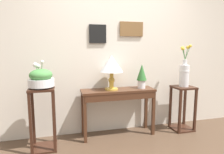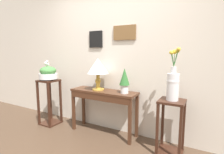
{
  "view_description": "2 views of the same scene",
  "coord_description": "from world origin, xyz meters",
  "px_view_note": "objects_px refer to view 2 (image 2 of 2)",
  "views": [
    {
      "loc": [
        -0.93,
        -1.65,
        1.4
      ],
      "look_at": [
        -0.14,
        1.33,
        0.94
      ],
      "focal_mm": 31.92,
      "sensor_mm": 36.0,
      "label": 1
    },
    {
      "loc": [
        1.5,
        -1.18,
        1.39
      ],
      "look_at": [
        0.1,
        1.29,
        0.99
      ],
      "focal_mm": 28.47,
      "sensor_mm": 36.0,
      "label": 2
    }
  ],
  "objects_px": {
    "potted_plant_on_console": "(125,80)",
    "pedestal_stand_right": "(171,127)",
    "console_table": "(103,98)",
    "pedestal_stand_left": "(50,102)",
    "flower_vase_tall_right": "(173,83)",
    "table_lamp": "(98,68)",
    "planter_bowl_wide_left": "(48,73)"
  },
  "relations": [
    {
      "from": "console_table",
      "to": "pedestal_stand_left",
      "type": "xyz_separation_m",
      "value": [
        -1.12,
        -0.15,
        -0.2
      ]
    },
    {
      "from": "pedestal_stand_left",
      "to": "flower_vase_tall_right",
      "type": "height_order",
      "value": "flower_vase_tall_right"
    },
    {
      "from": "pedestal_stand_left",
      "to": "pedestal_stand_right",
      "type": "height_order",
      "value": "pedestal_stand_left"
    },
    {
      "from": "potted_plant_on_console",
      "to": "pedestal_stand_right",
      "type": "distance_m",
      "value": 0.94
    },
    {
      "from": "console_table",
      "to": "pedestal_stand_right",
      "type": "bearing_deg",
      "value": -2.76
    },
    {
      "from": "table_lamp",
      "to": "flower_vase_tall_right",
      "type": "bearing_deg",
      "value": -3.49
    },
    {
      "from": "table_lamp",
      "to": "pedestal_stand_left",
      "type": "bearing_deg",
      "value": -170.56
    },
    {
      "from": "console_table",
      "to": "pedestal_stand_left",
      "type": "relative_size",
      "value": 1.33
    },
    {
      "from": "table_lamp",
      "to": "flower_vase_tall_right",
      "type": "distance_m",
      "value": 1.24
    },
    {
      "from": "pedestal_stand_left",
      "to": "console_table",
      "type": "bearing_deg",
      "value": 7.45
    },
    {
      "from": "pedestal_stand_left",
      "to": "planter_bowl_wide_left",
      "type": "xyz_separation_m",
      "value": [
        -0.0,
        0.0,
        0.56
      ]
    },
    {
      "from": "console_table",
      "to": "pedestal_stand_right",
      "type": "height_order",
      "value": "pedestal_stand_right"
    },
    {
      "from": "table_lamp",
      "to": "pedestal_stand_left",
      "type": "distance_m",
      "value": 1.24
    },
    {
      "from": "planter_bowl_wide_left",
      "to": "flower_vase_tall_right",
      "type": "distance_m",
      "value": 2.24
    },
    {
      "from": "console_table",
      "to": "potted_plant_on_console",
      "type": "bearing_deg",
      "value": 2.05
    },
    {
      "from": "pedestal_stand_left",
      "to": "pedestal_stand_right",
      "type": "xyz_separation_m",
      "value": [
        2.24,
        0.09,
        -0.06
      ]
    },
    {
      "from": "flower_vase_tall_right",
      "to": "potted_plant_on_console",
      "type": "bearing_deg",
      "value": 174.76
    },
    {
      "from": "console_table",
      "to": "table_lamp",
      "type": "relative_size",
      "value": 2.18
    },
    {
      "from": "table_lamp",
      "to": "flower_vase_tall_right",
      "type": "relative_size",
      "value": 0.77
    },
    {
      "from": "table_lamp",
      "to": "console_table",
      "type": "bearing_deg",
      "value": -11.28
    },
    {
      "from": "pedestal_stand_right",
      "to": "flower_vase_tall_right",
      "type": "xyz_separation_m",
      "value": [
        0.0,
        0.0,
        0.61
      ]
    },
    {
      "from": "planter_bowl_wide_left",
      "to": "flower_vase_tall_right",
      "type": "height_order",
      "value": "flower_vase_tall_right"
    },
    {
      "from": "pedestal_stand_right",
      "to": "pedestal_stand_left",
      "type": "bearing_deg",
      "value": -177.64
    },
    {
      "from": "pedestal_stand_right",
      "to": "planter_bowl_wide_left",
      "type": "bearing_deg",
      "value": -177.64
    },
    {
      "from": "console_table",
      "to": "flower_vase_tall_right",
      "type": "xyz_separation_m",
      "value": [
        1.12,
        -0.05,
        0.36
      ]
    },
    {
      "from": "potted_plant_on_console",
      "to": "pedestal_stand_right",
      "type": "xyz_separation_m",
      "value": [
        0.73,
        -0.07,
        -0.59
      ]
    },
    {
      "from": "potted_plant_on_console",
      "to": "pedestal_stand_left",
      "type": "height_order",
      "value": "potted_plant_on_console"
    },
    {
      "from": "pedestal_stand_left",
      "to": "planter_bowl_wide_left",
      "type": "distance_m",
      "value": 0.56
    },
    {
      "from": "potted_plant_on_console",
      "to": "table_lamp",
      "type": "bearing_deg",
      "value": 179.1
    },
    {
      "from": "potted_plant_on_console",
      "to": "planter_bowl_wide_left",
      "type": "height_order",
      "value": "planter_bowl_wide_left"
    },
    {
      "from": "potted_plant_on_console",
      "to": "pedestal_stand_left",
      "type": "xyz_separation_m",
      "value": [
        -1.51,
        -0.16,
        -0.53
      ]
    },
    {
      "from": "table_lamp",
      "to": "planter_bowl_wide_left",
      "type": "distance_m",
      "value": 1.03
    }
  ]
}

